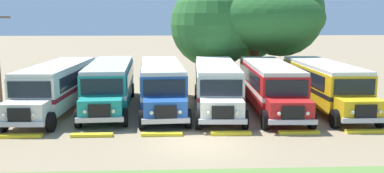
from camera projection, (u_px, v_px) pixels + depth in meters
ground_plane at (198, 143)px, 18.83m from camera, size 220.00×220.00×0.00m
parked_bus_slot_0 at (57, 85)px, 25.32m from camera, size 3.12×10.90×2.82m
parked_bus_slot_1 at (110, 83)px, 26.14m from camera, size 3.16×10.90×2.82m
parked_bus_slot_2 at (162, 83)px, 25.91m from camera, size 3.23×10.92×2.82m
parked_bus_slot_3 at (216, 84)px, 25.82m from camera, size 3.13×10.90×2.82m
parked_bus_slot_4 at (270, 84)px, 25.73m from camera, size 2.99×10.88×2.82m
parked_bus_slot_5 at (324, 83)px, 26.05m from camera, size 2.77×10.85×2.82m
curb_wheelstop_0 at (21, 136)px, 19.75m from camera, size 2.00×0.36×0.15m
curb_wheelstop_1 at (92, 135)px, 19.90m from camera, size 2.00×0.36×0.15m
curb_wheelstop_2 at (162, 134)px, 20.06m from camera, size 2.00×0.36×0.15m
curb_wheelstop_3 at (231, 133)px, 20.21m from camera, size 2.00×0.36×0.15m
curb_wheelstop_4 at (299, 132)px, 20.36m from camera, size 2.00×0.36×0.15m
curb_wheelstop_5 at (366, 132)px, 20.52m from camera, size 2.00×0.36×0.15m
broad_shade_tree at (252, 20)px, 34.93m from camera, size 13.09×11.81×9.55m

